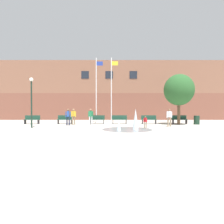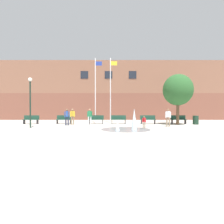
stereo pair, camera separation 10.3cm
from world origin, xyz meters
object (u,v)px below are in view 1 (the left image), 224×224
object	(u,v)px
child_in_fountain	(145,121)
adult_watching	(73,115)
park_bench_near_trashcan	(148,119)
park_bench_under_right_flagpole	(119,119)
park_bench_left_of_flagpoles	(64,119)
park_bench_far_right	(179,119)
trash_can	(196,120)
street_tree_near_building	(178,90)
flagpole_left	(96,88)
lamp_post_left_lane	(31,95)
park_bench_far_left	(31,119)
teen_by_trashcan	(90,115)
flagpole_right	(111,88)
adult_in_red	(169,116)
park_bench_center	(96,119)
adult_near_bench	(67,116)

from	to	relation	value
child_in_fountain	adult_watching	world-z (taller)	adult_watching
park_bench_near_trashcan	park_bench_under_right_flagpole	bearing A→B (deg)	177.64
park_bench_left_of_flagpoles	park_bench_far_right	size ratio (longest dim) A/B	1.00
park_bench_near_trashcan	trash_can	bearing A→B (deg)	-6.53
street_tree_near_building	flagpole_left	bearing A→B (deg)	164.88
child_in_fountain	lamp_post_left_lane	xyz separation A→B (m)	(-9.42, 0.40, 2.13)
park_bench_far_left	teen_by_trashcan	world-z (taller)	teen_by_trashcan
adult_watching	park_bench_under_right_flagpole	bearing A→B (deg)	44.75
flagpole_right	street_tree_near_building	size ratio (longest dim) A/B	1.46
adult_watching	flagpole_right	world-z (taller)	flagpole_right
park_bench_near_trashcan	adult_in_red	size ratio (longest dim) A/B	1.01
park_bench_center	teen_by_trashcan	world-z (taller)	teen_by_trashcan
adult_near_bench	flagpole_left	distance (m)	4.94
flagpole_left	lamp_post_left_lane	distance (m)	7.32
trash_can	lamp_post_left_lane	bearing A→B (deg)	-167.84
park_bench_far_left	flagpole_right	bearing A→B (deg)	9.59
park_bench_near_trashcan	trash_can	xyz separation A→B (m)	(4.78, -0.55, -0.03)
adult_watching	lamp_post_left_lane	distance (m)	4.48
adult_watching	flagpole_left	xyz separation A→B (m)	(2.12, 2.28, 2.98)
flagpole_right	adult_in_red	bearing A→B (deg)	-38.83
adult_watching	child_in_fountain	bearing A→B (deg)	5.33
park_bench_far_right	child_in_fountain	distance (m)	6.17
park_bench_left_of_flagpoles	teen_by_trashcan	distance (m)	3.12
park_bench_left_of_flagpoles	park_bench_near_trashcan	world-z (taller)	same
child_in_fountain	park_bench_under_right_flagpole	bearing A→B (deg)	172.47
park_bench_left_of_flagpoles	park_bench_far_right	distance (m)	12.12
park_bench_far_left	street_tree_near_building	bearing A→B (deg)	-3.28
park_bench_far_left	flagpole_right	xyz separation A→B (m)	(8.39, 1.42, 3.45)
park_bench_far_right	street_tree_near_building	size ratio (longest dim) A/B	0.32
park_bench_center	trash_can	xyz separation A→B (m)	(10.26, -0.65, -0.03)
park_bench_left_of_flagpoles	park_bench_near_trashcan	size ratio (longest dim) A/B	1.00
park_bench_under_right_flagpole	park_bench_near_trashcan	bearing A→B (deg)	-2.36
park_bench_center	child_in_fountain	distance (m)	6.12
adult_near_bench	adult_watching	world-z (taller)	same
park_bench_under_right_flagpole	flagpole_left	xyz separation A→B (m)	(-2.55, 1.26, 3.44)
child_in_fountain	trash_can	size ratio (longest dim) A/B	1.10
child_in_fountain	adult_in_red	distance (m)	2.87
park_bench_center	park_bench_far_right	size ratio (longest dim) A/B	1.00
park_bench_far_right	adult_watching	bearing A→B (deg)	-175.22
trash_can	street_tree_near_building	world-z (taller)	street_tree_near_building
park_bench_under_right_flagpole	street_tree_near_building	world-z (taller)	street_tree_near_building
park_bench_left_of_flagpoles	trash_can	world-z (taller)	park_bench_left_of_flagpoles
park_bench_far_left	lamp_post_left_lane	world-z (taller)	lamp_post_left_lane
adult_in_red	adult_watching	xyz separation A→B (m)	(-9.01, 1.89, 0.00)
park_bench_far_left	lamp_post_left_lane	size ratio (longest dim) A/B	0.38
park_bench_left_of_flagpoles	street_tree_near_building	xyz separation A→B (m)	(11.69, -0.98, 3.00)
park_bench_under_right_flagpole	lamp_post_left_lane	size ratio (longest dim) A/B	0.38
park_bench_near_trashcan	child_in_fountain	distance (m)	4.43
flagpole_left	street_tree_near_building	distance (m)	8.77
adult_watching	teen_by_trashcan	bearing A→B (deg)	26.73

